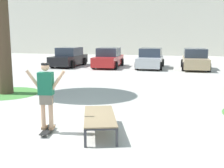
# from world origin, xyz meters

# --- Properties ---
(ground_plane) EXTENTS (120.00, 120.00, 0.00)m
(ground_plane) POSITION_xyz_m (0.00, 0.00, 0.00)
(ground_plane) COLOR #B7B5AD
(building_facade) EXTENTS (37.66, 4.00, 12.78)m
(building_facade) POSITION_xyz_m (-1.04, 29.97, 6.39)
(building_facade) COLOR silver
(building_facade) RESTS_ON ground
(skate_box) EXTENTS (1.28, 2.04, 0.46)m
(skate_box) POSITION_xyz_m (0.65, -0.11, 0.41)
(skate_box) COLOR #38383D
(skate_box) RESTS_ON ground
(skateboard) EXTENTS (0.30, 0.82, 0.09)m
(skateboard) POSITION_xyz_m (-0.64, -0.41, 0.08)
(skateboard) COLOR black
(skateboard) RESTS_ON ground
(skater) EXTENTS (1.00, 0.32, 1.69)m
(skater) POSITION_xyz_m (-0.64, -0.41, 1.07)
(skater) COLOR tan
(skater) RESTS_ON skateboard
(grass_patch_near_left) EXTENTS (2.80, 2.80, 0.01)m
(grass_patch_near_left) POSITION_xyz_m (-4.50, 3.75, 0.00)
(grass_patch_near_left) COLOR #47893D
(grass_patch_near_left) RESTS_ON ground
(car_black) EXTENTS (2.06, 4.27, 1.50)m
(car_black) POSITION_xyz_m (-5.69, 14.37, 0.69)
(car_black) COLOR black
(car_black) RESTS_ON ground
(car_red) EXTENTS (1.94, 4.21, 1.50)m
(car_red) POSITION_xyz_m (-2.44, 14.40, 0.69)
(car_red) COLOR red
(car_red) RESTS_ON ground
(car_silver) EXTENTS (2.00, 4.24, 1.50)m
(car_silver) POSITION_xyz_m (0.81, 14.51, 0.69)
(car_silver) COLOR #B7BABF
(car_silver) RESTS_ON ground
(car_tan) EXTENTS (1.94, 4.21, 1.50)m
(car_tan) POSITION_xyz_m (4.06, 14.44, 0.69)
(car_tan) COLOR tan
(car_tan) RESTS_ON ground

